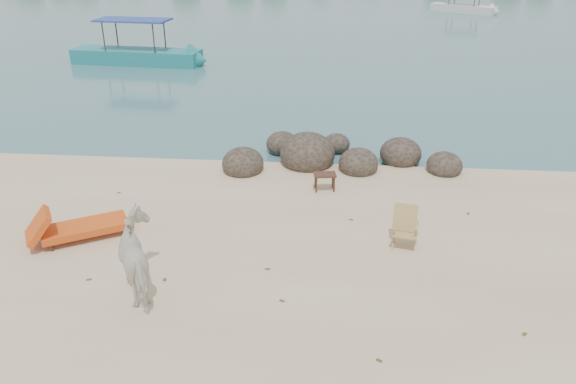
{
  "coord_description": "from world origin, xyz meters",
  "views": [
    {
      "loc": [
        1.07,
        -8.48,
        5.93
      ],
      "look_at": [
        0.16,
        2.0,
        1.0
      ],
      "focal_mm": 35.0,
      "sensor_mm": 36.0,
      "label": 1
    }
  ],
  "objects_px": {
    "side_table": "(325,183)",
    "deck_chair": "(406,230)",
    "boat_near": "(134,27)",
    "cow": "(142,259)",
    "lounge_chair": "(84,224)",
    "boulders": "(330,157)"
  },
  "relations": [
    {
      "from": "cow",
      "to": "boat_near",
      "type": "bearing_deg",
      "value": -102.5
    },
    {
      "from": "side_table",
      "to": "boulders",
      "type": "bearing_deg",
      "value": 78.37
    },
    {
      "from": "lounge_chair",
      "to": "boat_near",
      "type": "distance_m",
      "value": 17.61
    },
    {
      "from": "deck_chair",
      "to": "boat_near",
      "type": "distance_m",
      "value": 20.25
    },
    {
      "from": "lounge_chair",
      "to": "deck_chair",
      "type": "xyz_separation_m",
      "value": [
        6.67,
        0.17,
        0.09
      ]
    },
    {
      "from": "cow",
      "to": "lounge_chair",
      "type": "height_order",
      "value": "cow"
    },
    {
      "from": "boulders",
      "to": "side_table",
      "type": "xyz_separation_m",
      "value": [
        -0.1,
        -1.82,
        0.01
      ]
    },
    {
      "from": "deck_chair",
      "to": "boat_near",
      "type": "xyz_separation_m",
      "value": [
        -11.26,
        16.77,
        1.3
      ]
    },
    {
      "from": "lounge_chair",
      "to": "deck_chair",
      "type": "bearing_deg",
      "value": -29.53
    },
    {
      "from": "side_table",
      "to": "deck_chair",
      "type": "height_order",
      "value": "deck_chair"
    },
    {
      "from": "lounge_chair",
      "to": "deck_chair",
      "type": "distance_m",
      "value": 6.68
    },
    {
      "from": "cow",
      "to": "boat_near",
      "type": "distance_m",
      "value": 19.83
    },
    {
      "from": "lounge_chair",
      "to": "boat_near",
      "type": "xyz_separation_m",
      "value": [
        -4.59,
        16.94,
        1.38
      ]
    },
    {
      "from": "cow",
      "to": "lounge_chair",
      "type": "distance_m",
      "value": 2.61
    },
    {
      "from": "boulders",
      "to": "cow",
      "type": "height_order",
      "value": "cow"
    },
    {
      "from": "deck_chair",
      "to": "lounge_chair",
      "type": "bearing_deg",
      "value": -165.29
    },
    {
      "from": "cow",
      "to": "deck_chair",
      "type": "bearing_deg",
      "value": 170.54
    },
    {
      "from": "boulders",
      "to": "deck_chair",
      "type": "height_order",
      "value": "boulders"
    },
    {
      "from": "deck_chair",
      "to": "boat_near",
      "type": "bearing_deg",
      "value": 137.15
    },
    {
      "from": "boat_near",
      "to": "cow",
      "type": "bearing_deg",
      "value": -65.55
    },
    {
      "from": "side_table",
      "to": "lounge_chair",
      "type": "distance_m",
      "value": 5.7
    },
    {
      "from": "cow",
      "to": "boat_near",
      "type": "xyz_separation_m",
      "value": [
        -6.46,
        18.72,
        1.02
      ]
    }
  ]
}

